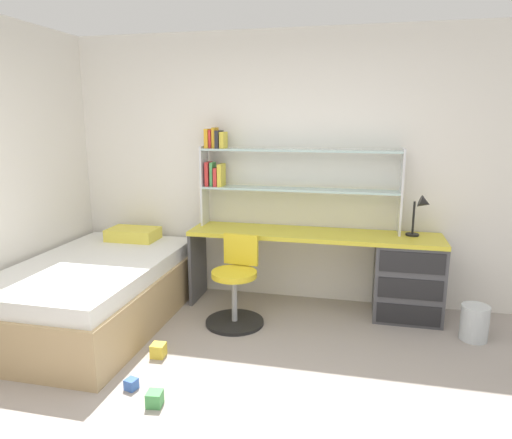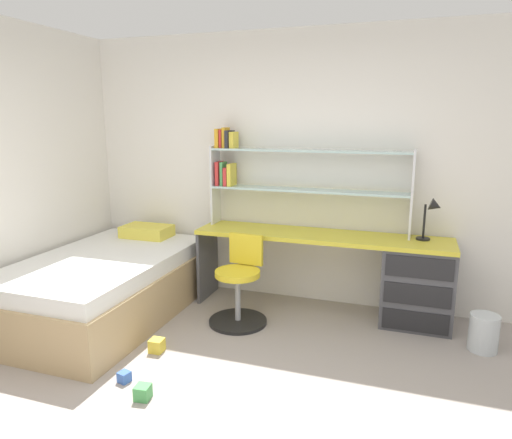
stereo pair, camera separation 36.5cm
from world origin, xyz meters
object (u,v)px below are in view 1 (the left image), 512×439
desk_lamp (422,209)px  waste_bin (474,323)px  swivel_chair (236,290)px  toy_block_blue_0 (131,384)px  toy_block_green_1 (155,399)px  bookshelf_hutch (275,170)px  desk (382,271)px  bed_platform (96,291)px  toy_block_yellow_2 (158,350)px

desk_lamp → waste_bin: size_ratio=1.30×
swivel_chair → waste_bin: 2.02m
swivel_chair → toy_block_blue_0: bearing=-109.1°
waste_bin → toy_block_green_1: size_ratio=3.09×
bookshelf_hutch → desk_lamp: 1.39m
toy_block_blue_0 → desk: bearing=44.5°
toy_block_green_1 → bookshelf_hutch: bearing=78.1°
toy_block_green_1 → desk: bearing=51.0°
desk_lamp → toy_block_green_1: size_ratio=4.00×
toy_block_green_1 → swivel_chair: bearing=82.4°
bed_platform → toy_block_blue_0: bed_platform is taller
swivel_chair → bed_platform: size_ratio=0.39×
desk_lamp → bed_platform: size_ratio=0.19×
waste_bin → desk_lamp: bearing=137.0°
bed_platform → toy_block_green_1: 1.50m
desk → desk_lamp: (0.31, 0.05, 0.58)m
bed_platform → toy_block_yellow_2: (0.81, -0.46, -0.24)m
toy_block_yellow_2 → desk_lamp: bearing=32.2°
toy_block_green_1 → toy_block_yellow_2: bearing=112.5°
bed_platform → desk_lamp: bearing=15.8°
desk_lamp → desk: bearing=-170.1°
bed_platform → toy_block_yellow_2: 0.96m
desk → toy_block_green_1: 2.33m
bed_platform → desk: bearing=16.5°
desk → bed_platform: 2.60m
desk_lamp → swivel_chair: bearing=-161.5°
bed_platform → waste_bin: size_ratio=6.79×
desk → toy_block_yellow_2: desk is taller
bookshelf_hutch → toy_block_yellow_2: bearing=-115.9°
toy_block_green_1 → toy_block_yellow_2: toy_block_yellow_2 is taller
swivel_chair → toy_block_yellow_2: 0.88m
swivel_chair → toy_block_yellow_2: bearing=-119.8°
toy_block_blue_0 → toy_block_yellow_2: size_ratio=0.72×
swivel_chair → toy_block_green_1: size_ratio=8.16×
desk → swivel_chair: (-1.27, -0.47, -0.12)m
swivel_chair → waste_bin: (2.01, 0.13, -0.16)m
swivel_chair → waste_bin: size_ratio=2.64×
bookshelf_hutch → toy_block_blue_0: (-0.64, -1.79, -1.28)m
bookshelf_hutch → toy_block_yellow_2: 1.95m
bookshelf_hutch → desk_lamp: bookshelf_hutch is taller
swivel_chair → toy_block_yellow_2: swivel_chair is taller
desk → toy_block_blue_0: (-1.68, -1.65, -0.39)m
desk_lamp → toy_block_green_1: 2.72m
desk_lamp → waste_bin: (0.43, -0.40, -0.86)m
waste_bin → toy_block_green_1: (-2.19, -1.44, -0.10)m
toy_block_yellow_2 → bookshelf_hutch: bearing=64.1°
toy_block_blue_0 → toy_block_yellow_2: 0.45m
desk → swivel_chair: 1.36m
desk_lamp → toy_block_blue_0: 2.80m
bookshelf_hutch → waste_bin: bearing=-15.1°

